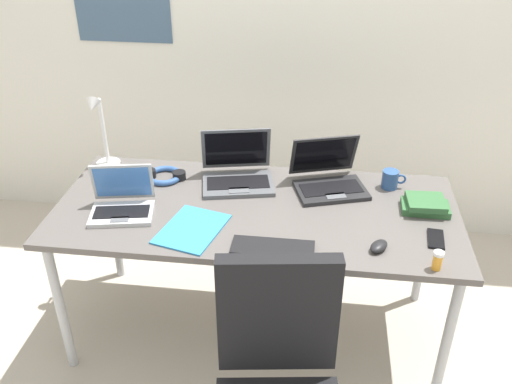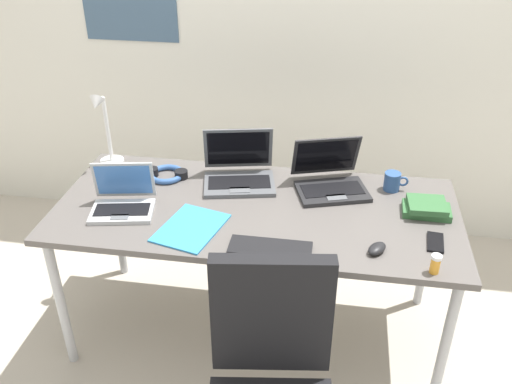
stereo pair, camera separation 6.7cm
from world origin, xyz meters
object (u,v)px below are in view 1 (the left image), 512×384
object	(u,v)px
cell_phone	(436,239)
coffee_mug	(390,179)
computer_mouse	(379,246)
headphones	(164,175)
pill_bottle	(438,260)
laptop_back_right	(122,204)
desk_lamp	(101,132)
external_keyboard	(273,248)
laptop_center	(329,179)
laptop_far_corner	(237,173)
paper_folder_front_right	(192,229)
book_stack	(425,205)

from	to	relation	value
cell_phone	coffee_mug	size ratio (longest dim) A/B	1.20
computer_mouse	headphones	distance (m)	1.10
computer_mouse	pill_bottle	world-z (taller)	pill_bottle
coffee_mug	laptop_back_right	bearing A→B (deg)	-162.73
pill_bottle	desk_lamp	bearing A→B (deg)	157.86
external_keyboard	laptop_center	bearing A→B (deg)	68.21
desk_lamp	pill_bottle	world-z (taller)	desk_lamp
laptop_back_right	headphones	world-z (taller)	laptop_back_right
headphones	coffee_mug	xyz separation A→B (m)	(1.09, 0.05, 0.03)
headphones	laptop_far_corner	bearing A→B (deg)	1.53
external_keyboard	computer_mouse	distance (m)	0.42
cell_phone	paper_folder_front_right	size ratio (longest dim) A/B	0.44
external_keyboard	headphones	bearing A→B (deg)	138.40
book_stack	pill_bottle	bearing A→B (deg)	-91.75
computer_mouse	coffee_mug	size ratio (longest dim) A/B	0.85
computer_mouse	headphones	world-z (taller)	headphones
laptop_center	laptop_back_right	distance (m)	0.96
laptop_far_corner	headphones	bearing A→B (deg)	-178.47
computer_mouse	paper_folder_front_right	size ratio (longest dim) A/B	0.31
pill_bottle	coffee_mug	xyz separation A→B (m)	(-0.13, 0.61, 0.00)
desk_lamp	pill_bottle	distance (m)	1.66
desk_lamp	headphones	size ratio (longest dim) A/B	1.87
cell_phone	book_stack	distance (m)	0.22
headphones	book_stack	size ratio (longest dim) A/B	1.02
coffee_mug	book_stack	bearing A→B (deg)	-53.91
laptop_center	computer_mouse	xyz separation A→B (m)	(0.21, -0.47, -0.03)
laptop_far_corner	paper_folder_front_right	world-z (taller)	laptop_far_corner
laptop_center	laptop_back_right	size ratio (longest dim) A/B	1.29
headphones	pill_bottle	world-z (taller)	pill_bottle
desk_lamp	coffee_mug	world-z (taller)	desk_lamp
coffee_mug	computer_mouse	bearing A→B (deg)	-99.30
desk_lamp	external_keyboard	bearing A→B (deg)	-32.87
computer_mouse	paper_folder_front_right	world-z (taller)	computer_mouse
external_keyboard	coffee_mug	bearing A→B (deg)	48.53
laptop_back_right	laptop_far_corner	bearing A→B (deg)	35.69
paper_folder_front_right	coffee_mug	world-z (taller)	coffee_mug
computer_mouse	laptop_center	bearing A→B (deg)	146.32
desk_lamp	laptop_center	xyz separation A→B (m)	(1.12, -0.06, -0.15)
book_stack	coffee_mug	size ratio (longest dim) A/B	1.86
laptop_far_corner	headphones	distance (m)	0.36
laptop_back_right	paper_folder_front_right	world-z (taller)	laptop_back_right
external_keyboard	coffee_mug	size ratio (longest dim) A/B	2.92
desk_lamp	pill_bottle	size ratio (longest dim) A/B	5.07
external_keyboard	book_stack	size ratio (longest dim) A/B	1.57
headphones	book_stack	world-z (taller)	book_stack
desk_lamp	headphones	xyz separation A→B (m)	(0.32, -0.07, -0.18)
laptop_far_corner	headphones	size ratio (longest dim) A/B	1.81
laptop_far_corner	external_keyboard	xyz separation A→B (m)	(0.22, -0.53, -0.04)
laptop_far_corner	coffee_mug	distance (m)	0.73
laptop_back_right	headphones	bearing A→B (deg)	72.78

